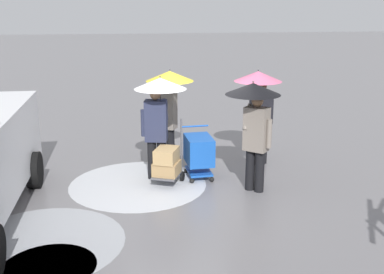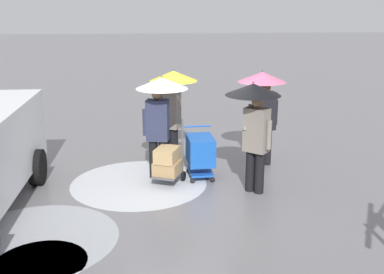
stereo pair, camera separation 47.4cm
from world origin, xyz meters
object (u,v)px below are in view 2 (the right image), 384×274
at_px(hand_dolly_boxes, 167,162).
at_px(pedestrian_far_side, 160,104).
at_px(pedestrian_pink_side, 263,96).
at_px(pedestrian_white_side, 255,112).
at_px(shopping_cart_vendor, 200,152).
at_px(pedestrian_black_side, 172,95).

distance_m(hand_dolly_boxes, pedestrian_far_side, 1.18).
bearing_deg(pedestrian_pink_side, pedestrian_far_side, 15.94).
bearing_deg(pedestrian_pink_side, pedestrian_white_side, 71.59).
relative_size(hand_dolly_boxes, pedestrian_pink_side, 0.61).
distance_m(shopping_cart_vendor, pedestrian_white_side, 1.59).
xyz_separation_m(hand_dolly_boxes, pedestrian_black_side, (-0.15, -1.32, 1.11)).
xyz_separation_m(pedestrian_black_side, pedestrian_far_side, (0.28, 0.94, 0.00)).
bearing_deg(pedestrian_black_side, shopping_cart_vendor, 118.82).
bearing_deg(pedestrian_white_side, pedestrian_far_side, -25.95).
bearing_deg(shopping_cart_vendor, pedestrian_pink_side, -154.65).
height_order(shopping_cart_vendor, pedestrian_far_side, pedestrian_far_side).
bearing_deg(pedestrian_black_side, pedestrian_pink_side, 171.27).
distance_m(shopping_cart_vendor, pedestrian_black_side, 1.51).
xyz_separation_m(pedestrian_black_side, pedestrian_white_side, (-1.47, 1.80, -0.01)).
bearing_deg(hand_dolly_boxes, pedestrian_white_side, 163.60).
height_order(hand_dolly_boxes, pedestrian_far_side, pedestrian_far_side).
bearing_deg(pedestrian_white_side, pedestrian_black_side, -50.63).
xyz_separation_m(shopping_cart_vendor, pedestrian_black_side, (0.54, -0.98, 1.02)).
relative_size(hand_dolly_boxes, pedestrian_far_side, 0.61).
bearing_deg(pedestrian_white_side, shopping_cart_vendor, -41.11).
bearing_deg(pedestrian_black_side, hand_dolly_boxes, 83.36).
distance_m(pedestrian_black_side, pedestrian_far_side, 0.98).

